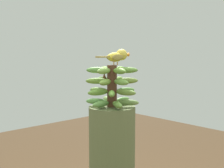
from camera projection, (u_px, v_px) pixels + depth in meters
banana_bunch at (112, 86)px, 1.66m from camera, size 0.29×0.28×0.22m
perched_bird at (118, 56)px, 1.67m from camera, size 0.23×0.06×0.09m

